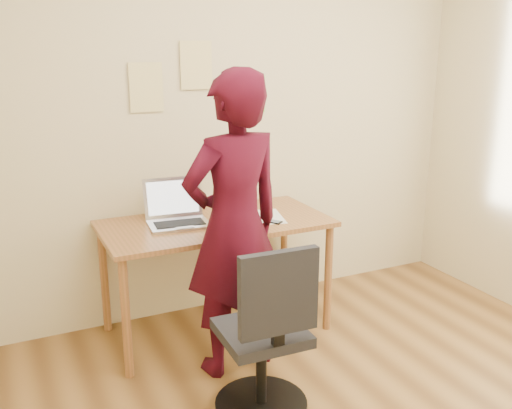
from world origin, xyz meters
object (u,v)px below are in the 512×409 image
phone (273,222)px  person (234,226)px  laptop (177,215)px  office_chair (266,343)px  desk (216,235)px

phone → person: (-0.38, -0.27, 0.10)m
laptop → office_chair: 1.08m
laptop → office_chair: bearing=-77.3°
office_chair → desk: bearing=85.6°
desk → laptop: bearing=162.5°
person → laptop: bearing=-82.2°
laptop → office_chair: size_ratio=0.43×
desk → person: bearing=-98.0°
laptop → phone: 0.59m
phone → office_chair: (-0.42, -0.75, -0.35)m
desk → phone: bearing=-28.5°
desk → office_chair: bearing=-96.4°
phone → office_chair: bearing=-153.3°
phone → person: 0.48m
desk → laptop: laptop is taller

